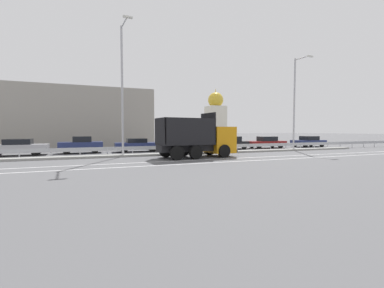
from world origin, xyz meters
The scene contains 18 objects.
ground_plane centered at (0.00, 0.00, 0.00)m, with size 320.00×320.00×0.00m, color #565659.
lane_strip_0 centered at (-1.78, -2.62, 0.00)m, with size 67.64×0.16×0.01m, color silver.
lane_strip_1 centered at (-1.78, -4.42, 0.00)m, with size 67.64×0.16×0.01m, color silver.
median_island centered at (0.00, 1.87, 0.09)m, with size 37.20×1.10×0.18m, color gray.
median_guardrail centered at (0.00, 2.70, 0.57)m, with size 67.64×0.09×0.78m.
dump_truck centered at (-0.99, -0.75, 1.29)m, with size 6.55×3.09×3.59m.
median_road_sign centered at (2.09, 1.87, 1.20)m, with size 0.73×0.16×2.28m.
street_lamp_1 centered at (-7.17, 1.70, 5.84)m, with size 0.71×2.62×10.58m.
street_lamp_2 centered at (10.87, 1.85, 5.40)m, with size 0.72×2.06×9.85m.
parked_car_2 centered at (-15.57, 6.14, 0.73)m, with size 4.86×2.10×1.44m.
parked_car_3 centered at (-10.51, 6.76, 0.80)m, with size 3.91×1.96×1.61m.
parked_car_4 centered at (-5.20, 6.49, 0.71)m, with size 4.60×2.06×1.36m.
parked_car_5 centered at (0.35, 6.00, 0.69)m, with size 4.47×1.96×1.33m.
parked_car_6 centered at (5.51, 6.04, 0.73)m, with size 3.99×2.10×1.48m.
parked_car_7 centered at (10.49, 6.15, 0.72)m, with size 4.98×2.03×1.42m.
parked_car_8 centered at (17.17, 6.01, 0.72)m, with size 4.42×2.16×1.42m.
background_building_0 centered at (-12.54, 22.58, 3.92)m, with size 22.26×14.67×7.83m, color gray.
church_tower centered at (14.93, 28.85, 4.94)m, with size 3.60×3.60×11.05m.
Camera 1 is at (-9.63, -19.85, 2.16)m, focal length 24.00 mm.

